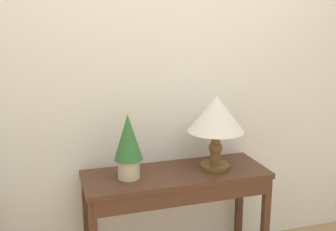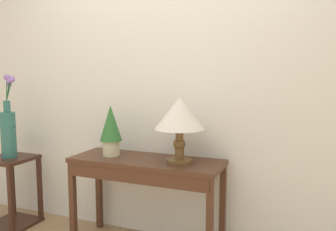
# 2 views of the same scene
# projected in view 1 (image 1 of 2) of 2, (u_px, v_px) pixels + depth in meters

# --- Properties ---
(back_wall_with_art) EXTENTS (9.00, 0.10, 2.80)m
(back_wall_with_art) POSITION_uv_depth(u_px,v_px,m) (165.00, 63.00, 2.79)
(back_wall_with_art) COLOR silver
(back_wall_with_art) RESTS_ON ground
(console_table) EXTENTS (1.20, 0.44, 0.73)m
(console_table) POSITION_uv_depth(u_px,v_px,m) (177.00, 188.00, 2.66)
(console_table) COLOR #472819
(console_table) RESTS_ON ground
(table_lamp) EXTENTS (0.37, 0.37, 0.48)m
(table_lamp) POSITION_uv_depth(u_px,v_px,m) (216.00, 117.00, 2.65)
(table_lamp) COLOR brown
(table_lamp) RESTS_ON console_table
(potted_plant_on_console) EXTENTS (0.18, 0.18, 0.41)m
(potted_plant_on_console) POSITION_uv_depth(u_px,v_px,m) (128.00, 144.00, 2.51)
(potted_plant_on_console) COLOR beige
(potted_plant_on_console) RESTS_ON console_table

